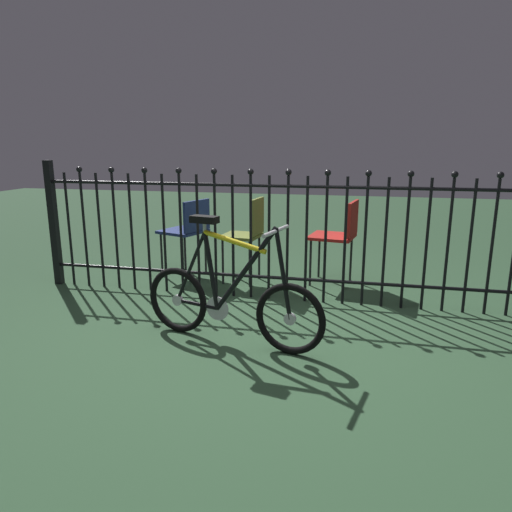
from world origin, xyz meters
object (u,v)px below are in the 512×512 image
Objects in this scene: chair_navy at (188,228)px; chair_olive at (248,231)px; bicycle at (230,301)px; chair_red at (340,232)px.

chair_olive reaches higher than chair_navy.
chair_navy is at bearing 119.79° from bicycle.
chair_olive is at bearing 98.81° from bicycle.
chair_navy is at bearing 171.72° from chair_olive.
chair_olive reaches higher than chair_red.
chair_red is (0.69, 1.64, 0.23)m from bicycle.
chair_navy is 0.97× the size of chair_red.
bicycle reaches higher than chair_navy.
bicycle is 1.68× the size of chair_navy.
chair_navy is at bearing -178.73° from chair_red.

